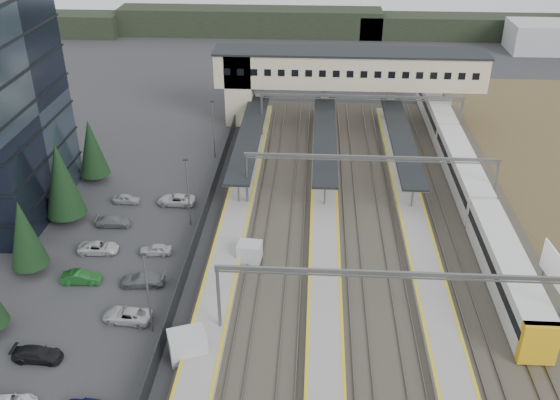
# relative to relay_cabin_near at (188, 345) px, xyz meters

# --- Properties ---
(ground) EXTENTS (220.00, 220.00, 0.00)m
(ground) POSITION_rel_relay_cabin_near_xyz_m (4.23, 11.04, -1.25)
(ground) COLOR #2B2B2D
(ground) RESTS_ON ground
(conifer_row) EXTENTS (4.42, 49.82, 9.50)m
(conifer_row) POSITION_rel_relay_cabin_near_xyz_m (-17.77, 7.18, 3.58)
(conifer_row) COLOR black
(conifer_row) RESTS_ON ground
(car_park) EXTENTS (10.43, 44.56, 1.26)m
(car_park) POSITION_rel_relay_cabin_near_xyz_m (-9.19, 3.88, -0.65)
(car_park) COLOR #99999D
(car_park) RESTS_ON ground
(lampposts) EXTENTS (0.50, 53.25, 8.07)m
(lampposts) POSITION_rel_relay_cabin_near_xyz_m (-3.77, 12.29, 3.08)
(lampposts) COLOR slate
(lampposts) RESTS_ON ground
(fence) EXTENTS (0.08, 90.00, 2.00)m
(fence) POSITION_rel_relay_cabin_near_xyz_m (-2.27, 16.04, -0.25)
(fence) COLOR #26282B
(fence) RESTS_ON ground
(relay_cabin_near) EXTENTS (3.60, 3.13, 2.51)m
(relay_cabin_near) POSITION_rel_relay_cabin_near_xyz_m (0.00, 0.00, 0.00)
(relay_cabin_near) COLOR #A8ACAE
(relay_cabin_near) RESTS_ON ground
(relay_cabin_far) EXTENTS (2.54, 2.19, 2.16)m
(relay_cabin_far) POSITION_rel_relay_cabin_near_xyz_m (3.63, 14.13, -0.17)
(relay_cabin_far) COLOR #A8ACAE
(relay_cabin_far) RESTS_ON ground
(rail_corridor) EXTENTS (34.00, 90.00, 0.92)m
(rail_corridor) POSITION_rel_relay_cabin_near_xyz_m (13.56, 16.04, -0.96)
(rail_corridor) COLOR #3A332C
(rail_corridor) RESTS_ON ground
(canopies) EXTENTS (23.10, 30.00, 3.28)m
(canopies) POSITION_rel_relay_cabin_near_xyz_m (11.23, 38.04, 2.67)
(canopies) COLOR black
(canopies) RESTS_ON ground
(footbridge) EXTENTS (40.40, 6.40, 11.20)m
(footbridge) POSITION_rel_relay_cabin_near_xyz_m (11.93, 53.04, 6.68)
(footbridge) COLOR #C2B395
(footbridge) RESTS_ON ground
(gantries) EXTENTS (28.40, 62.28, 7.17)m
(gantries) POSITION_rel_relay_cabin_near_xyz_m (16.23, 14.04, 4.74)
(gantries) COLOR slate
(gantries) RESTS_ON ground
(train) EXTENTS (3.03, 63.25, 3.81)m
(train) POSITION_rel_relay_cabin_near_xyz_m (28.23, 31.88, 0.91)
(train) COLOR silver
(train) RESTS_ON ground
(billboard) EXTENTS (0.72, 5.97, 5.08)m
(billboard) POSITION_rel_relay_cabin_near_xyz_m (32.02, 9.30, 2.16)
(billboard) COLOR slate
(billboard) RESTS_ON ground
(treeline_far) EXTENTS (170.00, 19.00, 7.00)m
(treeline_far) POSITION_rel_relay_cabin_near_xyz_m (28.03, 103.32, 1.70)
(treeline_far) COLOR black
(treeline_far) RESTS_ON ground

